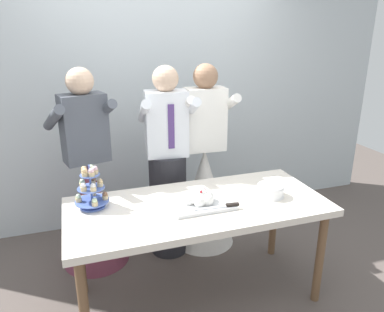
{
  "coord_description": "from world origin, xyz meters",
  "views": [
    {
      "loc": [
        -0.77,
        -2.17,
        1.92
      ],
      "look_at": [
        0.01,
        0.15,
        1.07
      ],
      "focal_mm": 34.36,
      "sensor_mm": 36.0,
      "label": 1
    }
  ],
  "objects_px": {
    "cupcake_stand": "(91,189)",
    "main_cake_tray": "(201,199)",
    "dessert_table": "(198,213)",
    "person_groom": "(168,174)",
    "person_guest": "(91,199)",
    "person_bride": "(204,184)",
    "plate_stack": "(271,191)"
  },
  "relations": [
    {
      "from": "dessert_table",
      "to": "person_groom",
      "type": "height_order",
      "value": "person_groom"
    },
    {
      "from": "dessert_table",
      "to": "person_groom",
      "type": "xyz_separation_m",
      "value": [
        -0.04,
        0.67,
        0.05
      ]
    },
    {
      "from": "cupcake_stand",
      "to": "main_cake_tray",
      "type": "relative_size",
      "value": 0.7
    },
    {
      "from": "plate_stack",
      "to": "cupcake_stand",
      "type": "bearing_deg",
      "value": 169.26
    },
    {
      "from": "plate_stack",
      "to": "person_groom",
      "type": "xyz_separation_m",
      "value": [
        -0.58,
        0.72,
        -0.07
      ]
    },
    {
      "from": "dessert_table",
      "to": "main_cake_tray",
      "type": "relative_size",
      "value": 4.13
    },
    {
      "from": "main_cake_tray",
      "to": "person_guest",
      "type": "relative_size",
      "value": 0.26
    },
    {
      "from": "cupcake_stand",
      "to": "person_guest",
      "type": "xyz_separation_m",
      "value": [
        0.01,
        0.54,
        -0.32
      ]
    },
    {
      "from": "dessert_table",
      "to": "plate_stack",
      "type": "distance_m",
      "value": 0.55
    },
    {
      "from": "person_groom",
      "to": "person_bride",
      "type": "height_order",
      "value": "same"
    },
    {
      "from": "person_groom",
      "to": "person_bride",
      "type": "relative_size",
      "value": 1.0
    },
    {
      "from": "dessert_table",
      "to": "cupcake_stand",
      "type": "distance_m",
      "value": 0.75
    },
    {
      "from": "main_cake_tray",
      "to": "plate_stack",
      "type": "xyz_separation_m",
      "value": [
        0.52,
        -0.03,
        0.0
      ]
    },
    {
      "from": "person_bride",
      "to": "person_guest",
      "type": "bearing_deg",
      "value": 179.45
    },
    {
      "from": "person_groom",
      "to": "person_guest",
      "type": "height_order",
      "value": "same"
    },
    {
      "from": "plate_stack",
      "to": "person_guest",
      "type": "distance_m",
      "value": 1.47
    },
    {
      "from": "person_guest",
      "to": "plate_stack",
      "type": "bearing_deg",
      "value": -32.47
    },
    {
      "from": "person_bride",
      "to": "dessert_table",
      "type": "bearing_deg",
      "value": -113.61
    },
    {
      "from": "cupcake_stand",
      "to": "main_cake_tray",
      "type": "bearing_deg",
      "value": -16.25
    },
    {
      "from": "dessert_table",
      "to": "person_guest",
      "type": "height_order",
      "value": "person_guest"
    },
    {
      "from": "dessert_table",
      "to": "main_cake_tray",
      "type": "xyz_separation_m",
      "value": [
        0.01,
        -0.03,
        0.12
      ]
    },
    {
      "from": "person_groom",
      "to": "person_bride",
      "type": "bearing_deg",
      "value": 7.77
    },
    {
      "from": "cupcake_stand",
      "to": "person_guest",
      "type": "bearing_deg",
      "value": 88.92
    },
    {
      "from": "plate_stack",
      "to": "person_bride",
      "type": "relative_size",
      "value": 0.12
    },
    {
      "from": "main_cake_tray",
      "to": "person_guest",
      "type": "bearing_deg",
      "value": 132.93
    },
    {
      "from": "person_guest",
      "to": "person_groom",
      "type": "bearing_deg",
      "value": -5.12
    },
    {
      "from": "person_bride",
      "to": "plate_stack",
      "type": "bearing_deg",
      "value": -73.84
    },
    {
      "from": "dessert_table",
      "to": "cupcake_stand",
      "type": "height_order",
      "value": "cupcake_stand"
    },
    {
      "from": "dessert_table",
      "to": "plate_stack",
      "type": "xyz_separation_m",
      "value": [
        0.54,
        -0.05,
        0.12
      ]
    },
    {
      "from": "main_cake_tray",
      "to": "person_bride",
      "type": "height_order",
      "value": "person_bride"
    },
    {
      "from": "plate_stack",
      "to": "person_groom",
      "type": "distance_m",
      "value": 0.93
    },
    {
      "from": "dessert_table",
      "to": "cupcake_stand",
      "type": "relative_size",
      "value": 5.9
    }
  ]
}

